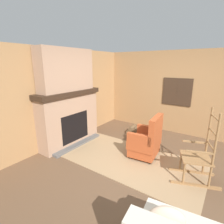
{
  "coord_description": "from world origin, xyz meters",
  "views": [
    {
      "loc": [
        1.18,
        -2.85,
        2.0
      ],
      "look_at": [
        -1.1,
        0.43,
        0.9
      ],
      "focal_mm": 28.0,
      "sensor_mm": 36.0,
      "label": 1
    }
  ],
  "objects_px": {
    "oil_lamp_vase": "(50,89)",
    "storage_case": "(70,87)",
    "armchair": "(146,142)",
    "firewood_stack": "(134,130)",
    "rocking_chair": "(199,158)"
  },
  "relations": [
    {
      "from": "rocking_chair",
      "to": "firewood_stack",
      "type": "height_order",
      "value": "rocking_chair"
    },
    {
      "from": "oil_lamp_vase",
      "to": "storage_case",
      "type": "relative_size",
      "value": 1.1
    },
    {
      "from": "armchair",
      "to": "oil_lamp_vase",
      "type": "height_order",
      "value": "oil_lamp_vase"
    },
    {
      "from": "rocking_chair",
      "to": "oil_lamp_vase",
      "type": "bearing_deg",
      "value": -8.6
    },
    {
      "from": "rocking_chair",
      "to": "storage_case",
      "type": "distance_m",
      "value": 3.19
    },
    {
      "from": "armchair",
      "to": "oil_lamp_vase",
      "type": "distance_m",
      "value": 2.42
    },
    {
      "from": "oil_lamp_vase",
      "to": "rocking_chair",
      "type": "bearing_deg",
      "value": 12.48
    },
    {
      "from": "oil_lamp_vase",
      "to": "firewood_stack",
      "type": "bearing_deg",
      "value": 59.48
    },
    {
      "from": "armchair",
      "to": "firewood_stack",
      "type": "relative_size",
      "value": 2.19
    },
    {
      "from": "armchair",
      "to": "storage_case",
      "type": "xyz_separation_m",
      "value": [
        -1.95,
        -0.35,
        1.08
      ]
    },
    {
      "from": "oil_lamp_vase",
      "to": "storage_case",
      "type": "height_order",
      "value": "oil_lamp_vase"
    },
    {
      "from": "armchair",
      "to": "storage_case",
      "type": "distance_m",
      "value": 2.26
    },
    {
      "from": "oil_lamp_vase",
      "to": "storage_case",
      "type": "xyz_separation_m",
      "value": [
        0.0,
        0.57,
        -0.02
      ]
    },
    {
      "from": "rocking_chair",
      "to": "oil_lamp_vase",
      "type": "xyz_separation_m",
      "value": [
        -3.03,
        -0.67,
        1.03
      ]
    },
    {
      "from": "rocking_chair",
      "to": "storage_case",
      "type": "height_order",
      "value": "storage_case"
    }
  ]
}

